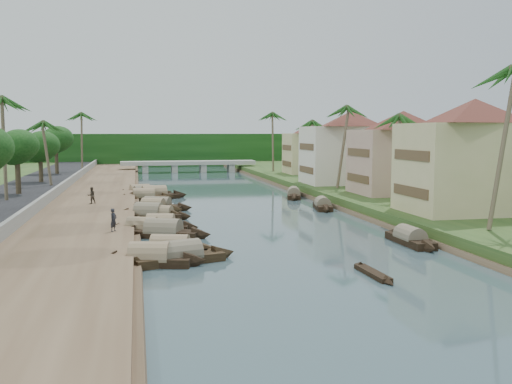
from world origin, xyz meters
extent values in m
plane|color=#394F55|center=(0.00, 0.00, 0.00)|extent=(220.00, 220.00, 0.00)
cube|color=brown|center=(-16.00, 20.00, 0.40)|extent=(10.00, 180.00, 0.80)
cube|color=#25461C|center=(19.00, 20.00, 0.60)|extent=(16.00, 180.00, 1.20)
cube|color=black|center=(-24.50, 20.00, 0.70)|extent=(8.00, 180.00, 1.40)
cube|color=slate|center=(-20.20, 20.00, 1.35)|extent=(0.40, 180.00, 1.10)
cube|color=#10370F|center=(0.00, 95.00, 4.00)|extent=(120.00, 4.00, 8.00)
cube|color=#10370F|center=(0.00, 100.00, 4.00)|extent=(120.00, 4.00, 8.00)
cube|color=#10370F|center=(0.00, 105.00, 4.00)|extent=(120.00, 4.00, 8.00)
cube|color=#9D9D93|center=(0.00, 72.00, 2.00)|extent=(28.00, 4.00, 0.80)
cube|color=#9D9D93|center=(-9.00, 72.00, 0.90)|extent=(1.20, 3.50, 1.80)
cube|color=#9D9D93|center=(-3.00, 72.00, 0.90)|extent=(1.20, 3.50, 1.80)
cube|color=#9D9D93|center=(3.00, 72.00, 0.90)|extent=(1.20, 3.50, 1.80)
cube|color=#9D9D93|center=(9.00, 72.00, 0.90)|extent=(1.20, 3.50, 1.80)
cube|color=beige|center=(19.00, -2.00, 5.20)|extent=(12.00, 8.00, 8.00)
pyramid|color=#5C2820|center=(19.00, -2.00, 10.30)|extent=(14.85, 14.85, 2.20)
cube|color=brown|center=(12.95, -2.00, 3.20)|extent=(0.10, 6.40, 0.90)
cube|color=brown|center=(12.95, -2.00, 6.40)|extent=(0.10, 6.40, 0.90)
cube|color=tan|center=(20.00, 14.00, 4.95)|extent=(11.00, 8.00, 7.50)
pyramid|color=#5C2820|center=(20.00, 14.00, 9.80)|extent=(14.11, 14.11, 2.20)
cube|color=brown|center=(14.45, 14.00, 3.08)|extent=(0.10, 6.40, 0.90)
cube|color=brown|center=(14.45, 14.00, 6.08)|extent=(0.10, 6.40, 0.90)
cube|color=beige|center=(19.00, 28.00, 5.20)|extent=(13.00, 8.00, 8.00)
pyramid|color=#5C2820|center=(19.00, 28.00, 10.30)|extent=(15.59, 15.59, 2.20)
cube|color=brown|center=(12.45, 28.00, 3.20)|extent=(0.10, 6.40, 0.90)
cube|color=brown|center=(12.45, 28.00, 6.40)|extent=(0.10, 6.40, 0.90)
cube|color=beige|center=(20.00, 48.00, 4.70)|extent=(10.00, 7.00, 7.00)
pyramid|color=#5C2820|center=(20.00, 48.00, 9.30)|extent=(12.62, 12.62, 2.20)
cube|color=brown|center=(14.95, 48.00, 2.95)|extent=(0.10, 5.60, 0.90)
cube|color=brown|center=(14.95, 48.00, 5.75)|extent=(0.10, 5.60, 0.90)
cube|color=black|center=(-8.18, -11.90, 0.20)|extent=(6.19, 3.49, 0.70)
cone|color=black|center=(-5.04, -10.94, 0.28)|extent=(2.11, 2.08, 1.85)
cone|color=black|center=(-11.32, -12.86, 0.28)|extent=(2.11, 2.08, 1.85)
cylinder|color=#6D6051|center=(-8.18, -11.90, 0.58)|extent=(4.88, 3.15, 1.92)
cube|color=black|center=(-9.99, -12.17, 0.20)|extent=(5.54, 3.07, 0.70)
cone|color=black|center=(-7.16, -12.87, 0.28)|extent=(1.89, 2.00, 1.85)
cone|color=black|center=(-12.82, -11.47, 0.28)|extent=(1.89, 2.00, 1.85)
cylinder|color=#8D7259|center=(-9.99, -12.17, 0.58)|extent=(4.36, 2.85, 1.95)
cube|color=black|center=(-8.56, -9.30, 0.20)|extent=(5.65, 3.17, 0.70)
cone|color=black|center=(-5.69, -10.17, 0.28)|extent=(1.92, 1.90, 1.69)
cone|color=black|center=(-11.43, -8.44, 0.28)|extent=(1.92, 1.90, 1.69)
cylinder|color=#8D7259|center=(-8.56, -9.30, 0.58)|extent=(4.45, 2.87, 1.75)
cube|color=black|center=(-8.70, -2.45, 0.20)|extent=(6.10, 4.05, 0.70)
cone|color=black|center=(-5.72, -3.75, 0.28)|extent=(2.21, 2.21, 1.87)
cone|color=black|center=(-11.67, -1.15, 0.28)|extent=(2.21, 2.21, 1.87)
cylinder|color=#6D6051|center=(-8.70, -2.45, 0.58)|extent=(4.87, 3.56, 1.94)
cube|color=black|center=(-10.35, -0.76, 0.20)|extent=(5.36, 3.38, 0.70)
cone|color=black|center=(-7.71, -1.74, 0.28)|extent=(1.92, 1.97, 1.71)
cone|color=black|center=(-13.00, 0.22, 0.28)|extent=(1.92, 1.97, 1.71)
cylinder|color=#8D7259|center=(-10.35, -0.76, 0.58)|extent=(4.26, 3.03, 1.79)
cube|color=black|center=(-8.80, 0.43, 0.20)|extent=(5.07, 2.85, 0.70)
cone|color=black|center=(-6.21, -0.15, 0.28)|extent=(1.74, 1.93, 1.81)
cone|color=black|center=(-11.39, 1.02, 0.28)|extent=(1.74, 1.93, 1.81)
cylinder|color=#8D7259|center=(-8.80, 0.43, 0.58)|extent=(3.99, 2.67, 1.92)
cube|color=black|center=(-9.65, 8.16, 0.20)|extent=(5.70, 3.84, 0.70)
cone|color=black|center=(-6.89, 7.02, 0.28)|extent=(2.11, 2.20, 1.90)
cone|color=black|center=(-12.40, 9.31, 0.28)|extent=(2.11, 2.20, 1.90)
cylinder|color=#6D6051|center=(-9.65, 8.16, 0.58)|extent=(4.56, 3.42, 2.00)
cube|color=black|center=(-8.48, 7.62, 0.20)|extent=(4.80, 3.27, 0.70)
cone|color=black|center=(-6.15, 6.54, 0.28)|extent=(1.75, 1.75, 1.46)
cone|color=black|center=(-10.80, 8.71, 0.28)|extent=(1.75, 1.75, 1.46)
cylinder|color=#8D7259|center=(-8.48, 7.62, 0.58)|extent=(3.84, 2.86, 1.51)
cube|color=black|center=(-9.10, 12.54, 0.20)|extent=(5.08, 3.41, 0.70)
cone|color=black|center=(-6.64, 11.56, 0.28)|extent=(1.89, 2.00, 1.75)
cone|color=black|center=(-11.56, 13.52, 0.28)|extent=(1.89, 2.00, 1.75)
cylinder|color=#8D7259|center=(-9.10, 12.54, 0.58)|extent=(4.06, 3.06, 1.85)
cube|color=black|center=(-8.59, 14.10, 0.20)|extent=(6.01, 3.79, 0.70)
cone|color=black|center=(-5.62, 12.88, 0.28)|extent=(2.11, 2.06, 1.74)
cone|color=black|center=(-11.56, 15.32, 0.28)|extent=(2.11, 2.06, 1.74)
cylinder|color=#6D6051|center=(-8.59, 14.10, 0.58)|extent=(4.77, 3.33, 1.79)
cube|color=black|center=(-9.92, 23.45, 0.20)|extent=(5.64, 2.24, 0.70)
cone|color=black|center=(-6.86, 23.69, 0.28)|extent=(1.72, 1.75, 1.80)
cone|color=black|center=(-12.97, 23.21, 0.28)|extent=(1.72, 1.75, 1.80)
cylinder|color=#8D7259|center=(-9.92, 23.45, 0.58)|extent=(4.35, 2.21, 1.88)
cube|color=black|center=(-8.60, 24.87, 0.20)|extent=(6.56, 3.32, 0.70)
cone|color=black|center=(-5.18, 25.54, 0.28)|extent=(2.16, 2.25, 2.13)
cone|color=black|center=(-12.02, 24.20, 0.28)|extent=(2.16, 2.25, 2.13)
cylinder|color=#8D7259|center=(-8.60, 24.87, 0.58)|extent=(5.13, 3.12, 2.24)
cube|color=black|center=(-9.75, 28.18, 0.20)|extent=(5.95, 3.36, 0.70)
cone|color=black|center=(-6.73, 29.21, 0.28)|extent=(2.00, 1.88, 1.62)
cone|color=black|center=(-12.77, 27.15, 0.28)|extent=(2.00, 1.88, 1.62)
cylinder|color=#6D6051|center=(-9.75, 28.18, 0.58)|extent=(4.69, 2.99, 1.66)
cube|color=black|center=(-10.35, 29.55, 0.20)|extent=(5.59, 3.03, 0.70)
cone|color=black|center=(-7.49, 30.30, 0.28)|extent=(1.88, 1.90, 1.73)
cone|color=black|center=(-13.21, 28.79, 0.28)|extent=(1.88, 1.90, 1.73)
cylinder|color=#8D7259|center=(-10.35, 29.55, 0.58)|extent=(4.39, 2.78, 1.80)
cube|color=black|center=(9.41, -9.13, 0.20)|extent=(1.58, 5.50, 0.70)
cone|color=black|center=(9.39, -6.08, 0.28)|extent=(1.41, 1.56, 1.58)
cone|color=black|center=(9.42, -12.19, 0.28)|extent=(1.41, 1.56, 1.58)
cylinder|color=#6D6051|center=(9.41, -9.13, 0.58)|extent=(1.64, 4.21, 1.62)
cube|color=black|center=(9.21, 10.97, 0.20)|extent=(2.43, 5.15, 0.70)
cone|color=black|center=(9.70, 13.67, 0.28)|extent=(1.64, 1.65, 1.57)
cone|color=black|center=(8.72, 8.27, 0.28)|extent=(1.64, 1.65, 1.57)
cylinder|color=#6D6051|center=(9.21, 10.97, 0.58)|extent=(2.28, 4.01, 1.63)
cube|color=black|center=(9.06, 22.21, 0.20)|extent=(3.02, 5.93, 0.70)
cone|color=black|center=(9.87, 25.28, 0.28)|extent=(1.83, 1.93, 1.65)
cone|color=black|center=(8.26, 19.15, 0.28)|extent=(1.83, 1.93, 1.65)
cylinder|color=#6D6051|center=(9.06, 22.21, 0.58)|extent=(2.74, 4.64, 1.70)
cube|color=black|center=(2.82, -17.44, 0.10)|extent=(0.84, 3.85, 0.35)
cone|color=black|center=(2.73, -15.29, 0.10)|extent=(0.73, 0.98, 0.70)
cone|color=black|center=(2.90, -19.59, 0.10)|extent=(0.73, 0.98, 0.70)
cube|color=black|center=(-8.62, -1.12, 0.10)|extent=(3.52, 0.98, 0.35)
cone|color=black|center=(-6.67, -1.00, 0.10)|extent=(0.91, 0.82, 0.77)
cone|color=black|center=(-10.58, -1.23, 0.10)|extent=(0.91, 0.82, 0.77)
cube|color=black|center=(-9.17, 22.97, 0.10)|extent=(4.01, 0.82, 0.35)
cone|color=black|center=(-6.92, 22.96, 0.10)|extent=(1.01, 0.81, 0.80)
cone|color=black|center=(-11.43, 22.98, 0.10)|extent=(1.01, 0.81, 0.80)
cylinder|color=brown|center=(15.00, -11.14, 7.17)|extent=(2.00, 0.36, 11.88)
sphere|color=#22531B|center=(15.00, -11.14, 12.91)|extent=(3.20, 3.20, 3.20)
cylinder|color=brown|center=(16.00, 7.32, 5.70)|extent=(0.75, 0.36, 9.01)
sphere|color=#22531B|center=(16.00, 7.32, 10.02)|extent=(3.20, 3.20, 3.20)
cylinder|color=brown|center=(15.00, 21.53, 6.48)|extent=(1.77, 0.36, 10.52)
sphere|color=#22531B|center=(15.00, 21.53, 11.55)|extent=(3.20, 3.20, 3.20)
cylinder|color=brown|center=(16.00, 37.16, 5.69)|extent=(0.62, 0.36, 8.99)
sphere|color=#22531B|center=(16.00, 37.16, 10.00)|extent=(3.20, 3.20, 3.20)
cylinder|color=brown|center=(-24.00, 14.49, 6.71)|extent=(0.38, 0.36, 10.61)
sphere|color=#22531B|center=(-24.00, 14.49, 11.80)|extent=(3.20, 3.20, 3.20)
cylinder|color=brown|center=(-22.00, 30.76, 5.59)|extent=(1.24, 0.36, 8.37)
sphere|color=#22531B|center=(-22.00, 30.76, 9.61)|extent=(3.20, 3.20, 3.20)
cylinder|color=brown|center=(14.00, 54.15, 6.60)|extent=(0.58, 0.36, 10.80)
sphere|color=#22531B|center=(14.00, 54.15, 11.78)|extent=(3.20, 3.20, 3.20)
cylinder|color=brown|center=(-20.50, 60.48, 6.66)|extent=(0.54, 0.36, 10.53)
sphere|color=#22531B|center=(-20.50, 60.48, 11.72)|extent=(3.20, 3.20, 3.20)
cylinder|color=#483C29|center=(-24.00, 20.80, 3.18)|extent=(0.60, 0.60, 3.65)
ellipsoid|color=#10370F|center=(-24.00, 20.80, 6.67)|extent=(4.39, 4.39, 3.61)
cylinder|color=#483C29|center=(-24.00, 36.74, 3.06)|extent=(0.60, 0.60, 3.40)
ellipsoid|color=#10370F|center=(-24.00, 36.74, 6.31)|extent=(4.86, 4.86, 3.99)
cylinder|color=#483C29|center=(-24.00, 53.24, 3.32)|extent=(0.60, 0.60, 3.93)
ellipsoid|color=#10370F|center=(-24.00, 53.24, 7.08)|extent=(5.10, 5.10, 4.19)
cylinder|color=#483C29|center=(24.00, 30.48, 2.80)|extent=(0.60, 0.60, 3.27)
ellipsoid|color=#10370F|center=(24.00, 30.48, 5.92)|extent=(4.10, 4.10, 3.37)
imported|color=black|center=(-12.53, -3.56, 1.69)|extent=(0.73, 0.78, 1.79)
imported|color=#372F26|center=(-15.50, 14.56, 1.69)|extent=(1.07, 0.98, 1.77)
camera|label=1|loc=(-10.67, -48.24, 8.41)|focal=40.00mm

